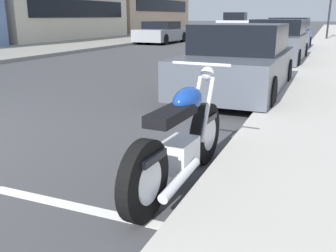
# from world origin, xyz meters

# --- Properties ---
(sidewalk_far_curb) EXTENTS (120.00, 5.00, 0.14)m
(sidewalk_far_curb) POSITION_xyz_m (12.00, 7.09, 0.07)
(sidewalk_far_curb) COLOR gray
(sidewalk_far_curb) RESTS_ON ground
(parking_stall_stripe) EXTENTS (0.12, 2.20, 0.01)m
(parking_stall_stripe) POSITION_xyz_m (0.00, -3.99, 0.00)
(parking_stall_stripe) COLOR silver
(parking_stall_stripe) RESTS_ON ground
(parked_motorcycle) EXTENTS (2.06, 0.62, 1.13)m
(parked_motorcycle) POSITION_xyz_m (0.76, -4.47, 0.44)
(parked_motorcycle) COLOR black
(parked_motorcycle) RESTS_ON ground
(parked_car_across_street) EXTENTS (4.19, 1.87, 1.43)m
(parked_car_across_street) POSITION_xyz_m (5.46, -3.99, 0.67)
(parked_car_across_street) COLOR #4C515B
(parked_car_across_street) RESTS_ON ground
(parked_car_far_down_curb) EXTENTS (4.45, 1.87, 1.48)m
(parked_car_far_down_curb) POSITION_xyz_m (11.35, -4.03, 0.70)
(parked_car_far_down_curb) COLOR #4C515B
(parked_car_far_down_curb) RESTS_ON ground
(parked_car_behind_motorcycle) EXTENTS (4.30, 1.88, 1.52)m
(parked_car_behind_motorcycle) POSITION_xyz_m (16.37, -3.94, 0.71)
(parked_car_behind_motorcycle) COLOR navy
(parked_car_behind_motorcycle) RESTS_ON ground
(crossing_truck) EXTENTS (2.25, 5.37, 1.94)m
(crossing_truck) POSITION_xyz_m (35.06, 2.14, 0.90)
(crossing_truck) COLOR #B7B7BC
(crossing_truck) RESTS_ON ground
(car_opposite_curb) EXTENTS (4.34, 1.97, 1.28)m
(car_opposite_curb) POSITION_xyz_m (19.14, 3.76, 0.61)
(car_opposite_curb) COLOR gray
(car_opposite_curb) RESTS_ON ground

